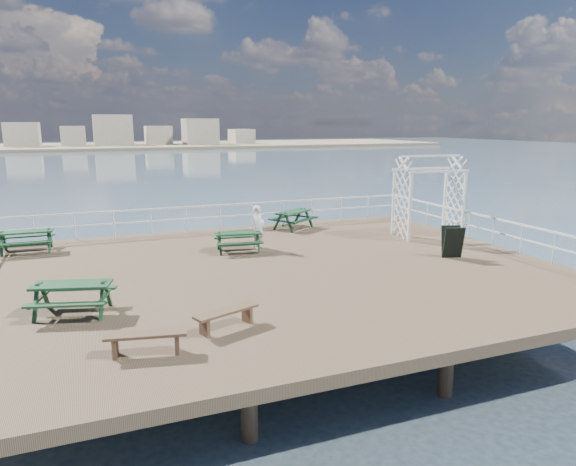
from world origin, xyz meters
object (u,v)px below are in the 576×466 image
(picnic_table_a, at_px, (26,237))
(picnic_table_c, at_px, (294,216))
(person, at_px, (259,227))
(trellis_arbor, at_px, (428,200))
(picnic_table_d, at_px, (72,292))
(flat_bench_far, at_px, (226,315))
(picnic_table_b, at_px, (238,237))
(flat_bench_near, at_px, (146,338))

(picnic_table_a, distance_m, picnic_table_c, 10.54)
(picnic_table_c, bearing_deg, person, -163.24)
(trellis_arbor, distance_m, person, 7.20)
(picnic_table_d, bearing_deg, flat_bench_far, -19.39)
(picnic_table_a, bearing_deg, flat_bench_far, -61.51)
(trellis_arbor, relative_size, person, 2.05)
(picnic_table_b, bearing_deg, flat_bench_far, -100.01)
(picnic_table_b, xyz_separation_m, trellis_arbor, (7.97, -0.28, 0.96))
(picnic_table_a, distance_m, flat_bench_near, 10.67)
(picnic_table_b, bearing_deg, picnic_table_a, 167.44)
(picnic_table_a, xyz_separation_m, flat_bench_far, (4.90, -9.52, -0.23))
(person, bearing_deg, picnic_table_d, 178.88)
(picnic_table_d, height_order, flat_bench_far, picnic_table_d)
(flat_bench_far, bearing_deg, picnic_table_d, 124.52)
(picnic_table_c, height_order, trellis_arbor, trellis_arbor)
(picnic_table_c, height_order, flat_bench_near, picnic_table_c)
(picnic_table_b, height_order, picnic_table_d, picnic_table_d)
(picnic_table_a, relative_size, flat_bench_far, 1.16)
(flat_bench_far, height_order, trellis_arbor, trellis_arbor)
(trellis_arbor, height_order, person, trellis_arbor)
(flat_bench_near, xyz_separation_m, trellis_arbor, (12.03, 7.26, 1.12))
(picnic_table_c, height_order, person, person)
(picnic_table_c, height_order, flat_bench_far, picnic_table_c)
(picnic_table_a, xyz_separation_m, flat_bench_near, (3.07, -10.22, -0.22))
(picnic_table_a, distance_m, person, 8.35)
(picnic_table_b, relative_size, person, 1.12)
(picnic_table_d, height_order, person, person)
(picnic_table_b, height_order, flat_bench_far, picnic_table_b)
(picnic_table_b, bearing_deg, flat_bench_near, -110.26)
(picnic_table_b, relative_size, flat_bench_far, 1.14)
(person, bearing_deg, flat_bench_near, -160.41)
(picnic_table_d, relative_size, flat_bench_far, 1.34)
(flat_bench_near, bearing_deg, trellis_arbor, 42.47)
(picnic_table_a, bearing_deg, picnic_table_b, -19.32)
(picnic_table_c, bearing_deg, picnic_table_d, -171.41)
(picnic_table_b, relative_size, picnic_table_d, 0.85)
(picnic_table_d, distance_m, flat_bench_near, 3.27)
(picnic_table_c, bearing_deg, flat_bench_near, -157.39)
(flat_bench_near, bearing_deg, picnic_table_d, 126.81)
(picnic_table_a, height_order, picnic_table_c, picnic_table_a)
(picnic_table_b, bearing_deg, trellis_arbor, 5.98)
(flat_bench_near, bearing_deg, picnic_table_b, 73.08)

